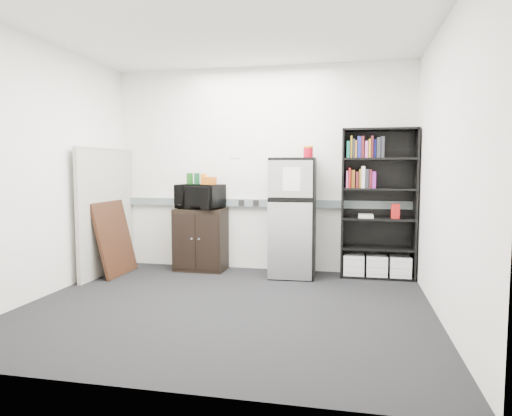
# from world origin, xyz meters

# --- Properties ---
(floor) EXTENTS (4.00, 4.00, 0.00)m
(floor) POSITION_xyz_m (0.00, 0.00, 0.00)
(floor) COLOR black
(floor) RESTS_ON ground
(wall_back) EXTENTS (4.00, 0.02, 2.70)m
(wall_back) POSITION_xyz_m (0.00, 1.75, 1.35)
(wall_back) COLOR white
(wall_back) RESTS_ON floor
(wall_right) EXTENTS (0.02, 3.50, 2.70)m
(wall_right) POSITION_xyz_m (2.00, 0.00, 1.35)
(wall_right) COLOR white
(wall_right) RESTS_ON floor
(wall_left) EXTENTS (0.02, 3.50, 2.70)m
(wall_left) POSITION_xyz_m (-2.00, 0.00, 1.35)
(wall_left) COLOR white
(wall_left) RESTS_ON floor
(ceiling) EXTENTS (4.00, 3.50, 0.02)m
(ceiling) POSITION_xyz_m (0.00, 0.00, 2.70)
(ceiling) COLOR white
(ceiling) RESTS_ON wall_back
(electrical_raceway) EXTENTS (3.92, 0.05, 0.10)m
(electrical_raceway) POSITION_xyz_m (0.00, 1.72, 0.90)
(electrical_raceway) COLOR slate
(electrical_raceway) RESTS_ON wall_back
(wall_note) EXTENTS (0.14, 0.00, 0.10)m
(wall_note) POSITION_xyz_m (-0.35, 1.74, 1.55)
(wall_note) COLOR white
(wall_note) RESTS_ON wall_back
(bookshelf) EXTENTS (0.90, 0.34, 1.85)m
(bookshelf) POSITION_xyz_m (1.53, 1.57, 0.91)
(bookshelf) COLOR black
(bookshelf) RESTS_ON floor
(cubicle_partition) EXTENTS (0.06, 1.30, 1.62)m
(cubicle_partition) POSITION_xyz_m (-1.90, 1.08, 0.81)
(cubicle_partition) COLOR #9D988B
(cubicle_partition) RESTS_ON floor
(cabinet) EXTENTS (0.66, 0.45, 0.83)m
(cabinet) POSITION_xyz_m (-0.77, 1.50, 0.42)
(cabinet) COLOR black
(cabinet) RESTS_ON floor
(microwave) EXTENTS (0.65, 0.50, 0.32)m
(microwave) POSITION_xyz_m (-0.77, 1.48, 0.99)
(microwave) COLOR black
(microwave) RESTS_ON cabinet
(snack_box_a) EXTENTS (0.08, 0.07, 0.15)m
(snack_box_a) POSITION_xyz_m (-0.92, 1.52, 1.23)
(snack_box_a) COLOR #195618
(snack_box_a) RESTS_ON microwave
(snack_box_b) EXTENTS (0.08, 0.06, 0.15)m
(snack_box_b) POSITION_xyz_m (-0.82, 1.52, 1.23)
(snack_box_b) COLOR #0D3D1F
(snack_box_b) RESTS_ON microwave
(snack_box_c) EXTENTS (0.08, 0.07, 0.14)m
(snack_box_c) POSITION_xyz_m (-0.72, 1.52, 1.22)
(snack_box_c) COLOR orange
(snack_box_c) RESTS_ON microwave
(snack_bag) EXTENTS (0.20, 0.14, 0.10)m
(snack_bag) POSITION_xyz_m (-0.64, 1.47, 1.20)
(snack_bag) COLOR #CD6214
(snack_bag) RESTS_ON microwave
(refrigerator) EXTENTS (0.58, 0.61, 1.49)m
(refrigerator) POSITION_xyz_m (0.48, 1.42, 0.75)
(refrigerator) COLOR black
(refrigerator) RESTS_ON floor
(coffee_can) EXTENTS (0.12, 0.12, 0.17)m
(coffee_can) POSITION_xyz_m (0.66, 1.55, 1.58)
(coffee_can) COLOR #B20819
(coffee_can) RESTS_ON refrigerator
(framed_poster) EXTENTS (0.26, 0.75, 0.94)m
(framed_poster) POSITION_xyz_m (-1.77, 1.04, 0.48)
(framed_poster) COLOR black
(framed_poster) RESTS_ON floor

